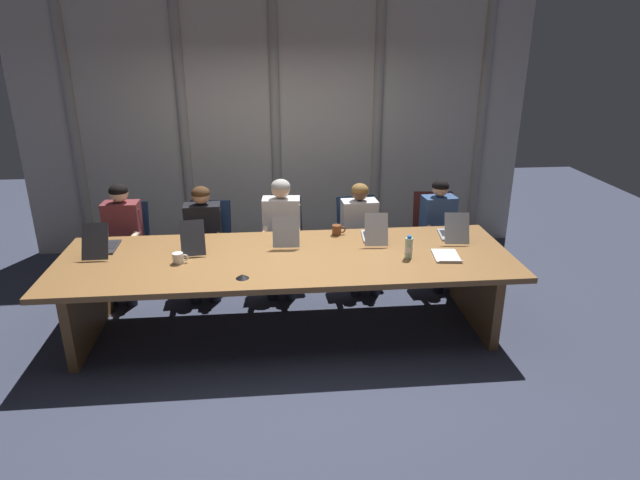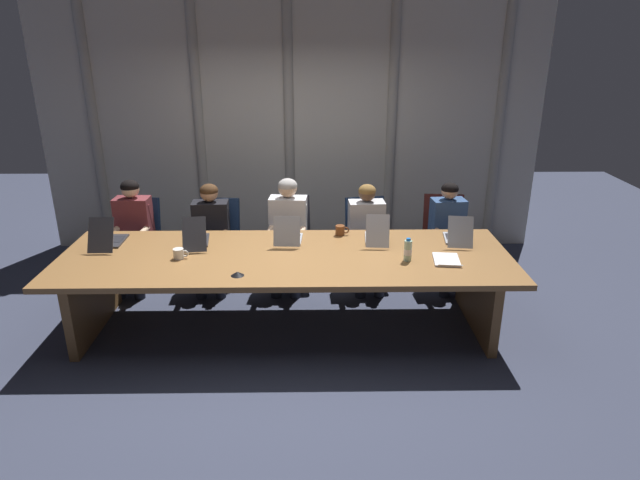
# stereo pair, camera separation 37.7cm
# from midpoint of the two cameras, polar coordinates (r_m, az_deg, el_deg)

# --- Properties ---
(ground_plane) EXTENTS (12.12, 12.12, 0.00)m
(ground_plane) POSITION_cam_midpoint_polar(r_m,az_deg,el_deg) (5.25, -1.36, -9.04)
(ground_plane) COLOR #383D51
(conference_table) EXTENTS (4.04, 1.32, 0.73)m
(conference_table) POSITION_cam_midpoint_polar(r_m,az_deg,el_deg) (4.98, -1.42, -3.08)
(conference_table) COLOR olive
(conference_table) RESTS_ON ground_plane
(curtain_backdrop) EXTENTS (6.06, 0.17, 2.98)m
(curtain_backdrop) POSITION_cam_midpoint_polar(r_m,az_deg,el_deg) (6.83, -1.29, 11.36)
(curtain_backdrop) COLOR beige
(curtain_backdrop) RESTS_ON ground_plane
(laptop_left_end) EXTENTS (0.23, 0.51, 0.31)m
(laptop_left_end) POSITION_cam_midpoint_polar(r_m,az_deg,el_deg) (5.43, -19.25, 0.06)
(laptop_left_end) COLOR #2D2D33
(laptop_left_end) RESTS_ON conference_table
(laptop_left_mid) EXTENTS (0.27, 0.52, 0.31)m
(laptop_left_mid) POSITION_cam_midpoint_polar(r_m,az_deg,el_deg) (5.24, -10.71, 0.12)
(laptop_left_mid) COLOR #2D2D33
(laptop_left_mid) RESTS_ON conference_table
(laptop_center) EXTENTS (0.27, 0.39, 0.29)m
(laptop_center) POSITION_cam_midpoint_polar(r_m,az_deg,el_deg) (5.21, -1.24, 0.34)
(laptop_center) COLOR #A8ADB7
(laptop_center) RESTS_ON conference_table
(laptop_right_mid) EXTENTS (0.25, 0.46, 0.30)m
(laptop_right_mid) POSITION_cam_midpoint_polar(r_m,az_deg,el_deg) (5.27, 7.95, 0.42)
(laptop_right_mid) COLOR #BCBCC1
(laptop_right_mid) RESTS_ON conference_table
(laptop_right_end) EXTENTS (0.28, 0.46, 0.29)m
(laptop_right_end) POSITION_cam_midpoint_polar(r_m,az_deg,el_deg) (5.42, 16.04, 0.33)
(laptop_right_end) COLOR #A8ADB7
(laptop_right_end) RESTS_ON conference_table
(office_chair_left_end) EXTENTS (0.60, 0.60, 0.91)m
(office_chair_left_end) POSITION_cam_midpoint_polar(r_m,az_deg,el_deg) (6.31, -16.76, -1.21)
(office_chair_left_end) COLOR navy
(office_chair_left_end) RESTS_ON ground_plane
(office_chair_left_mid) EXTENTS (0.60, 0.60, 0.90)m
(office_chair_left_mid) POSITION_cam_midpoint_polar(r_m,az_deg,el_deg) (6.13, -8.82, -1.24)
(office_chair_left_mid) COLOR navy
(office_chair_left_mid) RESTS_ON ground_plane
(office_chair_center) EXTENTS (0.60, 0.60, 0.92)m
(office_chair_center) POSITION_cam_midpoint_polar(r_m,az_deg,el_deg) (6.07, -1.13, -1.16)
(office_chair_center) COLOR #2D2D38
(office_chair_center) RESTS_ON ground_plane
(office_chair_right_mid) EXTENTS (0.60, 0.61, 0.90)m
(office_chair_right_mid) POSITION_cam_midpoint_polar(r_m,az_deg,el_deg) (6.12, 6.70, -1.14)
(office_chair_right_mid) COLOR navy
(office_chair_right_mid) RESTS_ON ground_plane
(office_chair_right_end) EXTENTS (0.60, 0.60, 0.93)m
(office_chair_right_end) POSITION_cam_midpoint_polar(r_m,az_deg,el_deg) (6.29, 14.28, -1.00)
(office_chair_right_end) COLOR #511E19
(office_chair_right_end) RESTS_ON ground_plane
(person_left_end) EXTENTS (0.38, 0.55, 1.17)m
(person_left_end) POSITION_cam_midpoint_polar(r_m,az_deg,el_deg) (6.06, -17.23, 1.04)
(person_left_end) COLOR brown
(person_left_end) RESTS_ON ground_plane
(person_left_mid) EXTENTS (0.40, 0.56, 1.13)m
(person_left_mid) POSITION_cam_midpoint_polar(r_m,az_deg,el_deg) (5.88, -9.49, 0.90)
(person_left_mid) COLOR black
(person_left_mid) RESTS_ON ground_plane
(person_center) EXTENTS (0.43, 0.57, 1.18)m
(person_center) POSITION_cam_midpoint_polar(r_m,az_deg,el_deg) (5.81, -1.53, 1.30)
(person_center) COLOR silver
(person_center) RESTS_ON ground_plane
(person_right_mid) EXTENTS (0.41, 0.56, 1.11)m
(person_right_mid) POSITION_cam_midpoint_polar(r_m,az_deg,el_deg) (5.87, 6.76, 0.90)
(person_right_mid) COLOR silver
(person_right_mid) RESTS_ON ground_plane
(person_right_end) EXTENTS (0.39, 0.57, 1.13)m
(person_right_end) POSITION_cam_midpoint_polar(r_m,az_deg,el_deg) (6.04, 15.03, 0.95)
(person_right_end) COLOR #335184
(person_right_end) RESTS_ON ground_plane
(water_bottle_primary) EXTENTS (0.07, 0.07, 0.21)m
(water_bottle_primary) POSITION_cam_midpoint_polar(r_m,az_deg,el_deg) (4.87, 11.30, -1.12)
(water_bottle_primary) COLOR #ADD1B2
(water_bottle_primary) RESTS_ON conference_table
(coffee_mug_near) EXTENTS (0.14, 0.09, 0.09)m
(coffee_mug_near) POSITION_cam_midpoint_polar(r_m,az_deg,el_deg) (4.95, -12.33, -1.42)
(coffee_mug_near) COLOR white
(coffee_mug_near) RESTS_ON conference_table
(coffee_mug_far) EXTENTS (0.14, 0.09, 0.10)m
(coffee_mug_far) POSITION_cam_midpoint_polar(r_m,az_deg,el_deg) (5.41, 4.13, 0.98)
(coffee_mug_far) COLOR brown
(coffee_mug_far) RESTS_ON conference_table
(conference_mic_left_side) EXTENTS (0.11, 0.11, 0.03)m
(conference_mic_left_side) POSITION_cam_midpoint_polar(r_m,az_deg,el_deg) (4.53, -6.22, -3.53)
(conference_mic_left_side) COLOR black
(conference_mic_left_side) RESTS_ON conference_table
(spiral_notepad) EXTENTS (0.25, 0.33, 0.03)m
(spiral_notepad) POSITION_cam_midpoint_polar(r_m,az_deg,el_deg) (4.97, 15.11, -2.04)
(spiral_notepad) COLOR silver
(spiral_notepad) RESTS_ON conference_table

